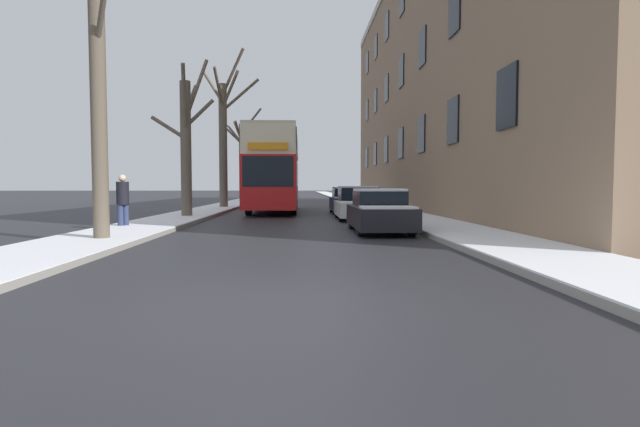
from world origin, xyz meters
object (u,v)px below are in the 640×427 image
bare_tree_left_0 (97,65)px  parked_car_2 (347,201)px  bare_tree_left_2 (224,135)px  parked_car_1 (358,204)px  bare_tree_left_1 (186,141)px  bare_tree_left_3 (242,158)px  double_decker_bus (274,167)px  parked_car_0 (379,212)px  oncoming_van (276,189)px  pedestrian_left_sidewalk (123,200)px

bare_tree_left_0 → parked_car_2: (7.52, 13.99, -3.79)m
bare_tree_left_2 → parked_car_1: (7.36, -10.27, -3.99)m
bare_tree_left_1 → bare_tree_left_3: (-0.06, 20.81, 0.47)m
bare_tree_left_1 → double_decker_bus: 7.24m
bare_tree_left_1 → bare_tree_left_0: bearing=-90.0°
parked_car_1 → parked_car_2: bearing=90.0°
parked_car_0 → oncoming_van: (-5.04, 34.50, 0.56)m
parked_car_2 → double_decker_bus: bearing=155.1°
double_decker_bus → oncoming_van: (-1.04, 21.67, -1.32)m
bare_tree_left_3 → parked_car_2: bare_tree_left_3 is taller
bare_tree_left_0 → oncoming_van: bare_tree_left_0 is taller
bare_tree_left_0 → bare_tree_left_3: size_ratio=1.13×
double_decker_bus → bare_tree_left_0: bearing=-102.5°
bare_tree_left_0 → parked_car_0: 8.95m
parked_car_0 → parked_car_1: size_ratio=1.04×
parked_car_0 → bare_tree_left_3: bearing=105.5°
bare_tree_left_0 → bare_tree_left_1: (-0.00, 9.59, -1.03)m
bare_tree_left_3 → pedestrian_left_sidewalk: 26.56m
bare_tree_left_2 → bare_tree_left_3: (-0.22, 11.15, -0.76)m
parked_car_1 → parked_car_2: size_ratio=1.01×
parked_car_1 → oncoming_van: (-5.04, 28.54, 0.53)m
parked_car_0 → parked_car_1: (0.00, 5.96, 0.03)m
parked_car_0 → parked_car_1: parked_car_1 is taller
bare_tree_left_1 → bare_tree_left_3: size_ratio=0.89×
parked_car_1 → parked_car_2: parked_car_1 is taller
pedestrian_left_sidewalk → parked_car_0: bearing=129.3°
bare_tree_left_1 → pedestrian_left_sidewalk: bare_tree_left_1 is taller
bare_tree_left_3 → parked_car_0: 28.60m
bare_tree_left_0 → bare_tree_left_3: (-0.06, 30.40, -0.56)m
bare_tree_left_2 → parked_car_1: bearing=-54.4°
parked_car_2 → parked_car_0: bearing=-90.0°
parked_car_1 → pedestrian_left_sidewalk: 9.73m
parked_car_2 → bare_tree_left_2: bearing=144.5°
bare_tree_left_0 → pedestrian_left_sidewalk: 5.35m
bare_tree_left_1 → oncoming_van: size_ratio=1.49×
parked_car_1 → parked_car_2: 5.02m
double_decker_bus → parked_car_2: (3.99, -1.85, -1.87)m
double_decker_bus → parked_car_2: bearing=-24.9°
oncoming_van → bare_tree_left_1: bearing=-95.1°
bare_tree_left_1 → parked_car_1: (7.52, -0.61, -2.75)m
pedestrian_left_sidewalk → double_decker_bus: bearing=-154.2°
bare_tree_left_0 → parked_car_1: 12.30m
double_decker_bus → parked_car_1: 8.16m
bare_tree_left_0 → parked_car_1: (7.52, 8.97, -3.78)m
parked_car_0 → parked_car_2: (0.00, 10.97, 0.01)m
oncoming_van → pedestrian_left_sidewalk: bearing=-95.7°
bare_tree_left_2 → bare_tree_left_3: bare_tree_left_2 is taller
bare_tree_left_1 → oncoming_van: 28.12m
parked_car_0 → parked_car_2: bearing=90.0°
bare_tree_left_3 → oncoming_van: bearing=70.4°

